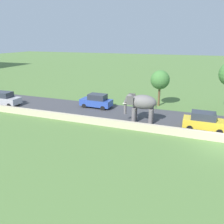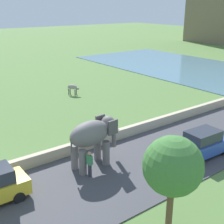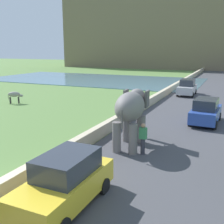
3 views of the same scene
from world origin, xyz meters
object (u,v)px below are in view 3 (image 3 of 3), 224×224
Objects in this scene: car_silver at (187,87)px; car_yellow at (65,181)px; car_blue at (206,111)px; cow_grey at (15,95)px; elephant at (131,110)px; person_beside_elephant at (143,138)px.

car_silver and car_yellow have the same top height.
cow_grey is at bearing 179.15° from car_blue.
car_silver and car_blue have the same top height.
elephant reaches higher than cow_grey.
car_silver is at bearing 90.00° from car_yellow.
person_beside_elephant is 0.40× the size of car_blue.
car_yellow is 13.09m from car_blue.
car_yellow is (0.02, -6.24, -1.14)m from elephant.
car_blue reaches higher than cow_grey.
cow_grey is at bearing 153.41° from person_beside_elephant.
person_beside_elephant is 0.40× the size of car_silver.
cow_grey is (-14.27, -11.54, -0.06)m from car_silver.
car_silver reaches higher than person_beside_elephant.
elephant reaches higher than car_silver.
car_silver is at bearing 104.94° from car_blue.
car_silver is at bearing 38.97° from cow_grey.
elephant is 6.35m from car_yellow.
elephant is at bearing -116.08° from car_blue.
car_silver is 1.00× the size of car_yellow.
elephant is 1.75m from person_beside_elephant.
car_silver is (-0.94, 19.15, 0.03)m from person_beside_elephant.
car_silver is 18.35m from cow_grey.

